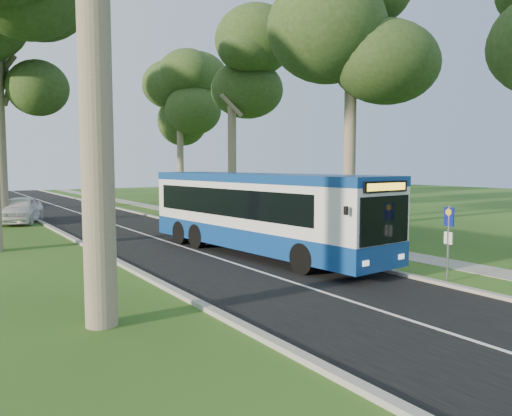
{
  "coord_description": "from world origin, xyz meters",
  "views": [
    {
      "loc": [
        -12.55,
        -14.94,
        3.58
      ],
      "look_at": [
        -0.2,
        3.96,
        1.6
      ],
      "focal_mm": 35.0,
      "sensor_mm": 36.0,
      "label": 1
    }
  ],
  "objects_px": {
    "bus": "(259,213)",
    "litter_bin": "(291,232)",
    "bus_shelter": "(360,211)",
    "car_white": "(21,210)",
    "bus_stop_sign": "(448,234)"
  },
  "relations": [
    {
      "from": "bus",
      "to": "litter_bin",
      "type": "bearing_deg",
      "value": 28.01
    },
    {
      "from": "litter_bin",
      "to": "bus_shelter",
      "type": "bearing_deg",
      "value": -70.98
    },
    {
      "from": "car_white",
      "to": "bus_shelter",
      "type": "bearing_deg",
      "value": -39.74
    },
    {
      "from": "bus_stop_sign",
      "to": "bus_shelter",
      "type": "distance_m",
      "value": 6.02
    },
    {
      "from": "bus",
      "to": "bus_shelter",
      "type": "relative_size",
      "value": 4.22
    },
    {
      "from": "bus",
      "to": "car_white",
      "type": "bearing_deg",
      "value": 105.21
    },
    {
      "from": "bus",
      "to": "litter_bin",
      "type": "relative_size",
      "value": 13.51
    },
    {
      "from": "bus_shelter",
      "to": "litter_bin",
      "type": "relative_size",
      "value": 3.2
    },
    {
      "from": "bus_stop_sign",
      "to": "car_white",
      "type": "distance_m",
      "value": 25.41
    },
    {
      "from": "bus_stop_sign",
      "to": "bus_shelter",
      "type": "height_order",
      "value": "bus_stop_sign"
    },
    {
      "from": "bus_shelter",
      "to": "litter_bin",
      "type": "xyz_separation_m",
      "value": [
        -1.14,
        3.31,
        -1.15
      ]
    },
    {
      "from": "bus_shelter",
      "to": "litter_bin",
      "type": "distance_m",
      "value": 3.69
    },
    {
      "from": "bus",
      "to": "bus_stop_sign",
      "type": "relative_size",
      "value": 5.29
    },
    {
      "from": "litter_bin",
      "to": "bus_stop_sign",
      "type": "bearing_deg",
      "value": -95.3
    },
    {
      "from": "car_white",
      "to": "litter_bin",
      "type": "bearing_deg",
      "value": -37.58
    }
  ]
}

